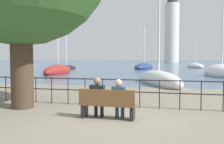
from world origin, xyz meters
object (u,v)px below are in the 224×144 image
object	(u,v)px
seated_person_left	(98,95)
seated_person_right	(119,97)
sailboat_1	(222,73)
sailboat_0	(66,67)
sailboat_4	(195,66)
sailboat_3	(144,67)
sailboat_5	(159,79)
sailboat_2	(58,71)
harbor_lighthouse	(172,29)
park_bench	(107,105)

from	to	relation	value
seated_person_left	seated_person_right	world-z (taller)	seated_person_left
seated_person_right	sailboat_1	xyz separation A→B (m)	(6.09, 19.24, -0.26)
sailboat_0	sailboat_4	world-z (taller)	sailboat_0
sailboat_3	sailboat_5	xyz separation A→B (m)	(3.96, -24.27, 0.02)
sailboat_0	sailboat_3	bearing A→B (deg)	28.70
sailboat_2	sailboat_4	world-z (taller)	sailboat_2
sailboat_0	harbor_lighthouse	size ratio (longest dim) A/B	0.43
seated_person_left	sailboat_4	world-z (taller)	sailboat_4
sailboat_2	harbor_lighthouse	world-z (taller)	harbor_lighthouse
sailboat_0	sailboat_5	distance (m)	25.41
sailboat_0	harbor_lighthouse	distance (m)	70.78
park_bench	sailboat_3	xyz separation A→B (m)	(-3.14, 34.93, -0.11)
seated_person_right	harbor_lighthouse	world-z (taller)	harbor_lighthouse
seated_person_left	sailboat_1	distance (m)	20.39
sailboat_5	sailboat_1	bearing A→B (deg)	34.21
park_bench	sailboat_5	xyz separation A→B (m)	(0.83, 10.66, -0.10)
sailboat_1	seated_person_left	bearing A→B (deg)	-132.59
sailboat_4	harbor_lighthouse	bearing A→B (deg)	77.68
sailboat_2	park_bench	bearing A→B (deg)	-64.96
seated_person_right	sailboat_0	bearing A→B (deg)	117.17
seated_person_left	seated_person_right	xyz separation A→B (m)	(0.66, 0.00, -0.02)
sailboat_3	sailboat_2	bearing A→B (deg)	-104.45
seated_person_right	sailboat_4	size ratio (longest dim) A/B	0.13
sailboat_0	sailboat_4	distance (m)	24.38
seated_person_left	harbor_lighthouse	size ratio (longest dim) A/B	0.04
sailboat_2	sailboat_3	xyz separation A→B (m)	(8.09, 15.58, -0.05)
park_bench	sailboat_4	bearing A→B (deg)	82.46
seated_person_left	sailboat_5	bearing A→B (deg)	83.77
park_bench	sailboat_1	bearing A→B (deg)	71.61
sailboat_3	sailboat_5	size ratio (longest dim) A/B	0.72
sailboat_3	harbor_lighthouse	distance (m)	64.66
sailboat_2	sailboat_4	distance (m)	29.01
seated_person_left	sailboat_0	size ratio (longest dim) A/B	0.10
sailboat_2	sailboat_4	size ratio (longest dim) A/B	1.23
park_bench	sailboat_3	distance (m)	35.07
seated_person_right	sailboat_1	size ratio (longest dim) A/B	0.11
park_bench	sailboat_4	size ratio (longest dim) A/B	0.18
seated_person_right	sailboat_1	bearing A→B (deg)	72.43
seated_person_left	park_bench	bearing A→B (deg)	-12.76
sailboat_1	sailboat_3	xyz separation A→B (m)	(-9.56, 15.62, -0.09)
seated_person_left	sailboat_5	world-z (taller)	sailboat_5
sailboat_0	sailboat_4	size ratio (longest dim) A/B	1.38
seated_person_left	sailboat_1	xyz separation A→B (m)	(6.75, 19.24, -0.28)
sailboat_0	sailboat_2	size ratio (longest dim) A/B	1.13
park_bench	harbor_lighthouse	size ratio (longest dim) A/B	0.06
park_bench	sailboat_2	bearing A→B (deg)	120.12
sailboat_3	harbor_lighthouse	world-z (taller)	harbor_lighthouse
seated_person_right	sailboat_3	bearing A→B (deg)	95.68
sailboat_1	sailboat_3	world-z (taller)	sailboat_1
sailboat_2	sailboat_3	bearing A→B (deg)	57.45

